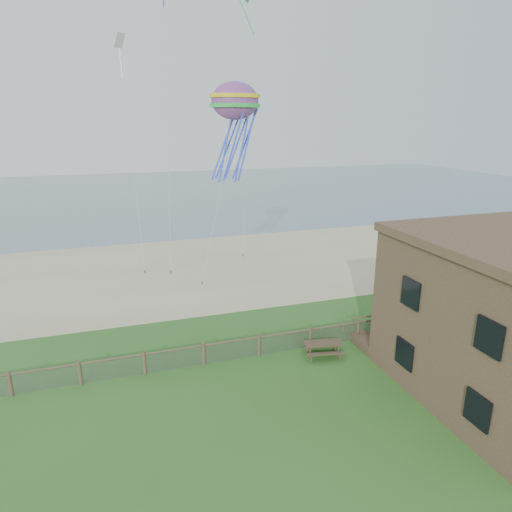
# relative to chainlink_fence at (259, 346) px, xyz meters

# --- Properties ---
(ground) EXTENTS (160.00, 160.00, 0.00)m
(ground) POSITION_rel_chainlink_fence_xyz_m (0.00, -6.00, -0.55)
(ground) COLOR #2C5F20
(ground) RESTS_ON ground
(sand_beach) EXTENTS (72.00, 20.00, 0.02)m
(sand_beach) POSITION_rel_chainlink_fence_xyz_m (0.00, 16.00, -0.55)
(sand_beach) COLOR tan
(sand_beach) RESTS_ON ground
(ocean) EXTENTS (160.00, 68.00, 0.02)m
(ocean) POSITION_rel_chainlink_fence_xyz_m (0.00, 60.00, -0.55)
(ocean) COLOR slate
(ocean) RESTS_ON ground
(chainlink_fence) EXTENTS (36.20, 0.20, 1.25)m
(chainlink_fence) POSITION_rel_chainlink_fence_xyz_m (0.00, 0.00, 0.00)
(chainlink_fence) COLOR #4C382A
(chainlink_fence) RESTS_ON ground
(motel_deck) EXTENTS (15.00, 2.00, 0.50)m
(motel_deck) POSITION_rel_chainlink_fence_xyz_m (13.00, -1.00, -0.30)
(motel_deck) COLOR brown
(motel_deck) RESTS_ON ground
(picnic_table) EXTENTS (2.25, 1.86, 0.84)m
(picnic_table) POSITION_rel_chainlink_fence_xyz_m (3.28, -1.00, -0.13)
(picnic_table) COLOR brown
(picnic_table) RESTS_ON ground
(octopus_kite) EXTENTS (3.91, 3.31, 6.83)m
(octopus_kite) POSITION_rel_chainlink_fence_xyz_m (1.33, 8.96, 11.07)
(octopus_kite) COLOR red
(kite_white) EXTENTS (1.87, 1.83, 2.46)m
(kite_white) POSITION_rel_chainlink_fence_xyz_m (-5.42, 12.05, 15.82)
(kite_white) COLOR white
(kite_green) EXTENTS (2.04, 1.75, 2.77)m
(kite_green) POSITION_rel_chainlink_fence_xyz_m (3.93, 14.19, 19.38)
(kite_green) COLOR green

